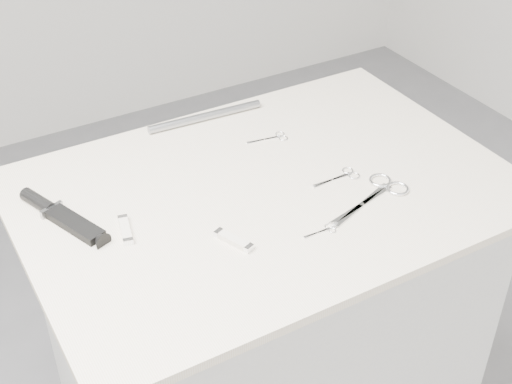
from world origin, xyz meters
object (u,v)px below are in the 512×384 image
embroidery_scissors_a (342,176)px  embroidery_scissors_b (273,138)px  sheathed_knife (58,214)px  metal_rail (205,116)px  large_shears (379,191)px  tiny_scissors (323,231)px  pocket_knife_b (125,230)px  plinth (265,343)px  pocket_knife_a (234,241)px

embroidery_scissors_a → embroidery_scissors_b: same height
sheathed_knife → metal_rail: sheathed_knife is taller
large_shears → tiny_scissors: (-0.17, -0.05, -0.00)m
embroidery_scissors_a → pocket_knife_b: (-0.46, 0.05, 0.00)m
embroidery_scissors_b → sheathed_knife: 0.51m
plinth → tiny_scissors: tiny_scissors is taller
tiny_scissors → sheathed_knife: bearing=146.5°
embroidery_scissors_a → tiny_scissors: 0.19m
sheathed_knife → pocket_knife_b: (0.10, -0.11, -0.00)m
sheathed_knife → pocket_knife_a: sheathed_knife is taller
plinth → embroidery_scissors_a: size_ratio=8.27×
large_shears → metal_rail: size_ratio=0.74×
plinth → pocket_knife_a: bearing=-139.6°
plinth → tiny_scissors: bearing=-84.3°
pocket_knife_a → metal_rail: bearing=-42.3°
large_shears → embroidery_scissors_b: 0.30m
embroidery_scissors_a → plinth: bearing=161.7°
embroidery_scissors_a → embroidery_scissors_b: (-0.05, 0.20, -0.00)m
embroidery_scissors_a → pocket_knife_b: bearing=172.4°
plinth → embroidery_scissors_b: size_ratio=9.36×
sheathed_knife → embroidery_scissors_a: bearing=-126.9°
tiny_scissors → metal_rail: 0.49m
plinth → pocket_knife_b: bearing=178.9°
embroidery_scissors_b → pocket_knife_b: 0.44m
embroidery_scissors_b → metal_rail: metal_rail is taller
embroidery_scissors_b → metal_rail: bearing=131.0°
tiny_scissors → sheathed_knife: 0.51m
embroidery_scissors_a → pocket_knife_a: pocket_knife_a is taller
pocket_knife_b → embroidery_scissors_b: bearing=-56.8°
sheathed_knife → metal_rail: 0.46m
embroidery_scissors_a → metal_rail: (-0.14, 0.36, 0.01)m
large_shears → pocket_knife_a: pocket_knife_a is taller
metal_rail → pocket_knife_a: bearing=-110.0°
plinth → pocket_knife_a: (-0.14, -0.12, 0.48)m
embroidery_scissors_b → tiny_scissors: same height
plinth → pocket_knife_b: (-0.31, 0.01, 0.48)m
large_shears → metal_rail: bearing=95.1°
sheathed_knife → pocket_knife_b: sheathed_knife is taller
tiny_scissors → pocket_knife_a: (-0.16, 0.06, 0.00)m
plinth → embroidery_scissors_b: embroidery_scissors_b is taller
large_shears → sheathed_knife: size_ratio=0.94×
large_shears → tiny_scissors: size_ratio=3.16×
embroidery_scissors_a → tiny_scissors: (-0.14, -0.13, -0.00)m
large_shears → pocket_knife_a: bearing=161.9°
embroidery_scissors_b → tiny_scissors: (-0.09, -0.34, -0.00)m
embroidery_scissors_b → pocket_knife_b: (-0.42, -0.15, 0.00)m
pocket_knife_a → tiny_scissors: bearing=-131.2°
large_shears → embroidery_scissors_b: bearing=88.7°
large_shears → embroidery_scissors_a: bearing=94.7°
tiny_scissors → pocket_knife_a: size_ratio=0.80×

